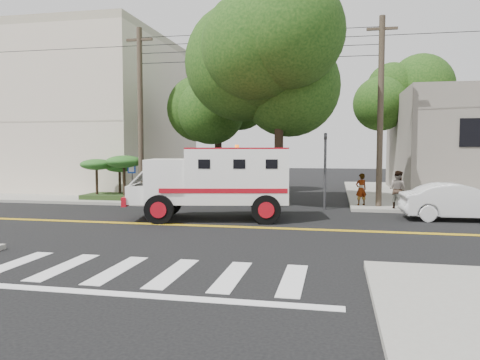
% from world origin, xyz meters
% --- Properties ---
extents(ground, '(100.00, 100.00, 0.00)m').
position_xyz_m(ground, '(0.00, 0.00, 0.00)').
color(ground, black).
rests_on(ground, ground).
extents(sidewalk_nw, '(17.00, 17.00, 0.15)m').
position_xyz_m(sidewalk_nw, '(-13.50, 13.50, 0.07)').
color(sidewalk_nw, gray).
rests_on(sidewalk_nw, ground).
extents(building_left, '(16.00, 14.00, 10.00)m').
position_xyz_m(building_left, '(-15.50, 15.00, 5.15)').
color(building_left, beige).
rests_on(building_left, sidewalk_nw).
extents(utility_pole_left, '(0.28, 0.28, 9.00)m').
position_xyz_m(utility_pole_left, '(-5.60, 6.00, 4.50)').
color(utility_pole_left, '#382D23').
rests_on(utility_pole_left, ground).
extents(utility_pole_right, '(0.28, 0.28, 9.00)m').
position_xyz_m(utility_pole_right, '(6.30, 6.20, 4.50)').
color(utility_pole_right, '#382D23').
rests_on(utility_pole_right, ground).
extents(tree_main, '(6.08, 5.70, 9.85)m').
position_xyz_m(tree_main, '(1.94, 6.21, 7.20)').
color(tree_main, black).
rests_on(tree_main, ground).
extents(tree_left, '(4.48, 4.20, 7.70)m').
position_xyz_m(tree_left, '(-2.68, 11.79, 5.73)').
color(tree_left, black).
rests_on(tree_left, ground).
extents(tree_right, '(4.80, 4.50, 8.20)m').
position_xyz_m(tree_right, '(8.84, 15.77, 6.09)').
color(tree_right, black).
rests_on(tree_right, ground).
extents(traffic_signal, '(0.15, 0.18, 3.60)m').
position_xyz_m(traffic_signal, '(3.80, 5.60, 2.23)').
color(traffic_signal, '#3F3F42').
rests_on(traffic_signal, ground).
extents(accessibility_sign, '(0.45, 0.10, 2.02)m').
position_xyz_m(accessibility_sign, '(-6.20, 6.17, 1.37)').
color(accessibility_sign, '#3F3F42').
rests_on(accessibility_sign, ground).
extents(palm_planter, '(3.52, 2.63, 2.36)m').
position_xyz_m(palm_planter, '(-7.44, 6.62, 1.65)').
color(palm_planter, '#1E3314').
rests_on(palm_planter, sidewalk_nw).
extents(armored_truck, '(6.75, 3.58, 2.92)m').
position_xyz_m(armored_truck, '(-0.44, 1.60, 1.66)').
color(armored_truck, white).
rests_on(armored_truck, ground).
extents(parked_sedan, '(4.58, 1.83, 1.48)m').
position_xyz_m(parked_sedan, '(9.18, 3.37, 0.74)').
color(parked_sedan, silver).
rests_on(parked_sedan, ground).
extents(pedestrian_a, '(0.66, 0.57, 1.53)m').
position_xyz_m(pedestrian_a, '(5.50, 6.41, 0.92)').
color(pedestrian_a, gray).
rests_on(pedestrian_a, sidewalk_ne).
extents(pedestrian_b, '(1.06, 1.03, 1.73)m').
position_xyz_m(pedestrian_b, '(7.06, 5.50, 1.01)').
color(pedestrian_b, gray).
rests_on(pedestrian_b, sidewalk_ne).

